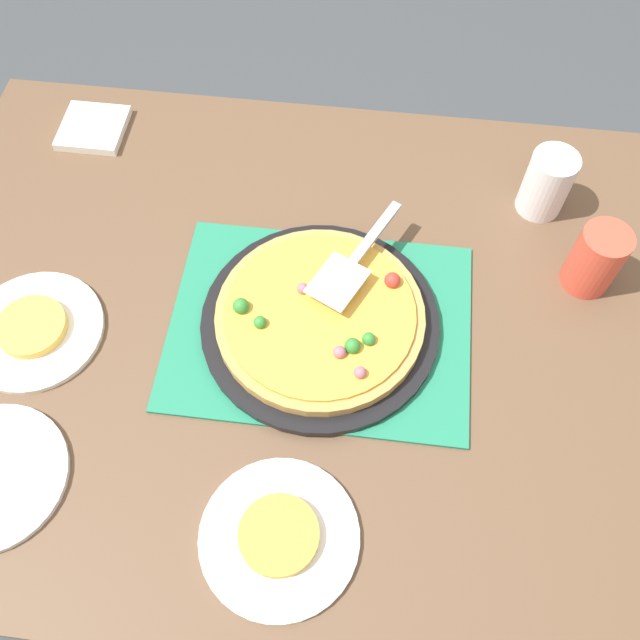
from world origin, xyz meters
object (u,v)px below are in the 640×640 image
object	(u,v)px
served_slice_right	(279,535)
served_slice_left	(31,327)
pizza	(320,316)
pizza_pan	(320,322)
cup_far	(596,259)
napkin_stack	(93,128)
plate_near_left	(34,331)
pizza_server	(354,261)
plate_far_right	(279,537)
cup_near	(547,183)

from	to	relation	value
served_slice_right	served_slice_left	bearing A→B (deg)	148.27
pizza	served_slice_left	bearing A→B (deg)	-171.70
pizza_pan	cup_far	world-z (taller)	cup_far
pizza_pan	napkin_stack	size ratio (longest dim) A/B	3.17
cup_far	napkin_stack	distance (m)	0.95
plate_near_left	cup_far	distance (m)	0.91
served_slice_right	cup_far	xyz separation A→B (m)	(0.44, 0.48, 0.04)
cup_far	pizza_server	xyz separation A→B (m)	(-0.38, -0.05, 0.01)
served_slice_right	pizza_pan	bearing A→B (deg)	87.51
cup_far	pizza_server	bearing A→B (deg)	-171.94
pizza_pan	plate_far_right	xyz separation A→B (m)	(-0.01, -0.34, -0.01)
plate_near_left	napkin_stack	xyz separation A→B (m)	(-0.03, 0.44, 0.00)
pizza	cup_far	world-z (taller)	cup_far
plate_far_right	napkin_stack	distance (m)	0.86
plate_near_left	napkin_stack	bearing A→B (deg)	94.39
pizza_pan	served_slice_left	xyz separation A→B (m)	(-0.45, -0.07, 0.01)
plate_far_right	served_slice_left	world-z (taller)	served_slice_left
served_slice_left	pizza_server	world-z (taller)	pizza_server
served_slice_left	served_slice_right	size ratio (longest dim) A/B	1.00
plate_near_left	pizza_server	distance (m)	0.52
pizza_pan	cup_near	xyz separation A→B (m)	(0.36, 0.29, 0.05)
pizza	pizza_server	distance (m)	0.10
plate_near_left	cup_far	size ratio (longest dim) A/B	1.83
plate_far_right	cup_far	bearing A→B (deg)	47.25
cup_near	cup_far	xyz separation A→B (m)	(0.07, -0.15, 0.00)
served_slice_right	cup_far	world-z (taller)	cup_far
pizza	napkin_stack	distance (m)	0.62
plate_near_left	pizza_server	world-z (taller)	pizza_server
pizza	plate_near_left	xyz separation A→B (m)	(-0.45, -0.07, -0.03)
served_slice_left	cup_far	distance (m)	0.91
served_slice_left	cup_far	world-z (taller)	cup_far
pizza_pan	napkin_stack	distance (m)	0.62
served_slice_left	plate_far_right	bearing A→B (deg)	-31.73
pizza	cup_near	size ratio (longest dim) A/B	2.75
served_slice_right	cup_near	bearing A→B (deg)	59.47
plate_far_right	cup_far	world-z (taller)	cup_far
pizza_pan	pizza	xyz separation A→B (m)	(0.00, -0.00, 0.02)
pizza_pan	served_slice_left	size ratio (longest dim) A/B	3.45
cup_near	pizza_server	bearing A→B (deg)	-146.69
served_slice_left	napkin_stack	size ratio (longest dim) A/B	0.92
plate_far_right	napkin_stack	size ratio (longest dim) A/B	1.83
pizza	served_slice_left	world-z (taller)	pizza
pizza	plate_far_right	size ratio (longest dim) A/B	1.50
pizza_pan	served_slice_right	world-z (taller)	served_slice_right
cup_far	napkin_stack	bearing A→B (deg)	165.55
cup_near	cup_far	size ratio (longest dim) A/B	1.00
cup_near	pizza_server	world-z (taller)	cup_near
pizza_pan	napkin_stack	bearing A→B (deg)	142.15
plate_far_right	cup_near	size ratio (longest dim) A/B	1.83
pizza_pan	pizza_server	world-z (taller)	pizza_server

